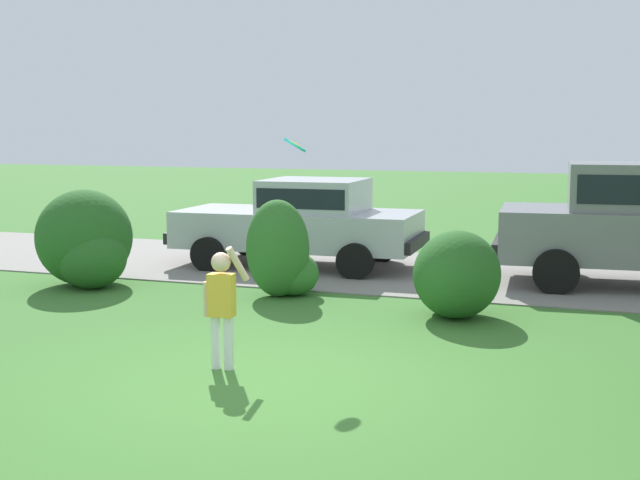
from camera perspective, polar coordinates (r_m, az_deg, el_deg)
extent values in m
plane|color=#3D752D|center=(8.30, -3.08, -9.68)|extent=(80.00, 80.00, 0.00)
cube|color=gray|center=(14.55, 7.05, -2.19)|extent=(28.00, 4.40, 0.02)
ellipsoid|color=#286023|center=(13.80, -15.52, 0.17)|extent=(1.45, 1.58, 1.50)
ellipsoid|color=#286023|center=(13.48, -15.05, -1.15)|extent=(1.06, 1.06, 0.96)
ellipsoid|color=#33702B|center=(12.38, -2.86, -0.56)|extent=(0.95, 0.79, 1.42)
ellipsoid|color=#33702B|center=(12.51, -1.72, -2.27)|extent=(0.72, 0.72, 0.65)
ellipsoid|color=#286023|center=(11.15, 9.17, -2.29)|extent=(1.13, 1.30, 1.14)
ellipsoid|color=#286023|center=(11.47, 8.74, -3.37)|extent=(0.67, 0.67, 0.60)
cube|color=silver|center=(15.03, -1.49, 0.76)|extent=(4.26, 1.98, 0.64)
cube|color=silver|center=(14.87, -0.35, 3.01)|extent=(1.74, 1.68, 0.56)
cube|color=black|center=(14.87, -0.35, 3.01)|extent=(1.60, 1.69, 0.34)
cylinder|color=black|center=(14.70, -7.49, -0.95)|extent=(0.61, 0.24, 0.60)
cylinder|color=black|center=(16.41, -4.73, -0.03)|extent=(0.61, 0.24, 0.60)
cylinder|color=black|center=(13.82, 2.36, -1.44)|extent=(0.61, 0.24, 0.60)
cylinder|color=black|center=(15.62, 4.16, -0.40)|extent=(0.61, 0.24, 0.60)
cube|color=black|center=(15.87, -8.82, 0.45)|extent=(0.18, 1.75, 0.20)
cube|color=black|center=(14.51, 6.53, -0.17)|extent=(0.18, 1.75, 0.20)
cylinder|color=black|center=(13.04, 15.54, -2.07)|extent=(0.69, 0.27, 0.68)
cylinder|color=black|center=(14.90, 15.49, -0.89)|extent=(0.69, 0.27, 0.68)
cube|color=black|center=(13.95, 11.88, -0.26)|extent=(0.25, 1.75, 0.20)
cylinder|color=white|center=(8.83, -7.00, -6.82)|extent=(0.10, 0.10, 0.55)
cylinder|color=white|center=(8.78, -6.15, -6.89)|extent=(0.10, 0.10, 0.55)
cube|color=gold|center=(8.69, -6.63, -3.69)|extent=(0.27, 0.18, 0.44)
sphere|color=beige|center=(8.64, -6.66, -1.48)|extent=(0.20, 0.20, 0.20)
cylinder|color=beige|center=(8.63, -5.55, -1.60)|extent=(0.19, 0.25, 0.39)
cylinder|color=beige|center=(8.76, -7.60, -3.95)|extent=(0.07, 0.07, 0.36)
cylinder|color=#1EB7B2|center=(9.49, -1.70, 6.39)|extent=(0.28, 0.28, 0.20)
cylinder|color=yellow|center=(9.49, -1.70, 6.41)|extent=(0.16, 0.16, 0.12)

